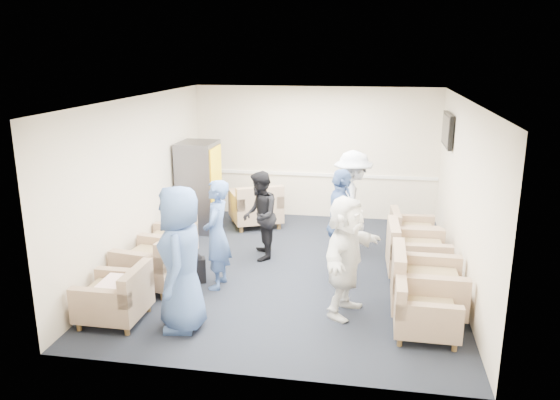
% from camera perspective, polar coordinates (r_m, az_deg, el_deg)
% --- Properties ---
extents(floor, '(6.00, 6.00, 0.00)m').
position_cam_1_polar(floor, '(8.80, 1.39, -7.27)').
color(floor, black).
rests_on(floor, ground).
extents(ceiling, '(6.00, 6.00, 0.00)m').
position_cam_1_polar(ceiling, '(8.15, 1.51, 10.53)').
color(ceiling, white).
rests_on(ceiling, back_wall).
extents(back_wall, '(5.00, 0.02, 2.70)m').
position_cam_1_polar(back_wall, '(11.29, 3.69, 4.92)').
color(back_wall, beige).
rests_on(back_wall, floor).
extents(front_wall, '(5.00, 0.02, 2.70)m').
position_cam_1_polar(front_wall, '(5.56, -3.12, -6.13)').
color(front_wall, beige).
rests_on(front_wall, floor).
extents(left_wall, '(0.02, 6.00, 2.70)m').
position_cam_1_polar(left_wall, '(9.07, -14.38, 1.90)').
color(left_wall, beige).
rests_on(left_wall, floor).
extents(right_wall, '(0.02, 6.00, 2.70)m').
position_cam_1_polar(right_wall, '(8.40, 18.57, 0.51)').
color(right_wall, beige).
rests_on(right_wall, floor).
extents(chair_rail, '(4.98, 0.04, 0.06)m').
position_cam_1_polar(chair_rail, '(11.36, 3.64, 2.67)').
color(chair_rail, white).
rests_on(chair_rail, back_wall).
extents(tv, '(0.10, 1.00, 0.58)m').
position_cam_1_polar(tv, '(10.01, 17.09, 6.99)').
color(tv, black).
rests_on(tv, right_wall).
extents(armchair_left_near, '(0.80, 0.80, 0.63)m').
position_cam_1_polar(armchair_left_near, '(7.40, -16.63, -9.83)').
color(armchair_left_near, '#947860').
rests_on(armchair_left_near, floor).
extents(armchair_left_mid, '(1.02, 1.02, 0.71)m').
position_cam_1_polar(armchair_left_mid, '(8.27, -12.78, -6.54)').
color(armchair_left_mid, '#947860').
rests_on(armchair_left_mid, floor).
extents(armchair_left_far, '(0.77, 0.77, 0.60)m').
position_cam_1_polar(armchair_left_far, '(9.21, -11.14, -4.51)').
color(armchair_left_far, '#947860').
rests_on(armchair_left_far, floor).
extents(armchair_right_near, '(0.78, 0.78, 0.62)m').
position_cam_1_polar(armchair_right_near, '(7.00, 14.60, -11.26)').
color(armchair_right_near, '#947860').
rests_on(armchair_right_near, floor).
extents(armchair_right_midnear, '(0.95, 0.95, 0.75)m').
position_cam_1_polar(armchair_right_midnear, '(7.52, 14.68, -8.77)').
color(armchair_right_midnear, '#947860').
rests_on(armchair_right_midnear, floor).
extents(armchair_right_midfar, '(0.94, 0.94, 0.72)m').
position_cam_1_polar(armchair_right_midfar, '(8.67, 13.75, -5.54)').
color(armchair_right_midfar, '#947860').
rests_on(armchair_right_midfar, floor).
extents(armchair_right_far, '(0.83, 0.83, 0.62)m').
position_cam_1_polar(armchair_right_far, '(9.73, 13.48, -3.53)').
color(armchair_right_far, '#947860').
rests_on(armchair_right_far, floor).
extents(armchair_corner, '(1.24, 1.24, 0.74)m').
position_cam_1_polar(armchair_corner, '(10.82, -2.49, -0.84)').
color(armchair_corner, '#947860').
rests_on(armchair_corner, floor).
extents(vending_machine, '(0.70, 0.82, 1.72)m').
position_cam_1_polar(vending_machine, '(10.61, -8.43, 1.43)').
color(vending_machine, '#52525A').
rests_on(vending_machine, floor).
extents(backpack, '(0.32, 0.27, 0.45)m').
position_cam_1_polar(backpack, '(8.37, -8.71, -6.96)').
color(backpack, black).
rests_on(backpack, floor).
extents(pillow, '(0.38, 0.50, 0.14)m').
position_cam_1_polar(pillow, '(7.33, -16.77, -8.60)').
color(pillow, white).
rests_on(pillow, armchair_left_near).
extents(person_front_left, '(0.75, 1.00, 1.84)m').
position_cam_1_polar(person_front_left, '(6.83, -10.31, -6.07)').
color(person_front_left, '#405E9B').
rests_on(person_front_left, floor).
extents(person_mid_left, '(0.39, 0.59, 1.62)m').
position_cam_1_polar(person_mid_left, '(7.97, -6.62, -3.61)').
color(person_mid_left, '#405E9B').
rests_on(person_mid_left, floor).
extents(person_back_left, '(0.69, 0.82, 1.49)m').
position_cam_1_polar(person_back_left, '(9.04, -2.12, -1.66)').
color(person_back_left, black).
rests_on(person_back_left, floor).
extents(person_back_right, '(0.93, 1.28, 1.78)m').
position_cam_1_polar(person_back_right, '(9.34, 7.58, -0.29)').
color(person_back_right, white).
rests_on(person_back_right, floor).
extents(person_mid_right, '(0.48, 1.03, 1.71)m').
position_cam_1_polar(person_mid_right, '(8.25, 6.30, -2.60)').
color(person_mid_right, '#405E9B').
rests_on(person_mid_right, floor).
extents(person_front_right, '(0.94, 1.57, 1.62)m').
position_cam_1_polar(person_front_right, '(7.17, 6.88, -5.84)').
color(person_front_right, white).
rests_on(person_front_right, floor).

